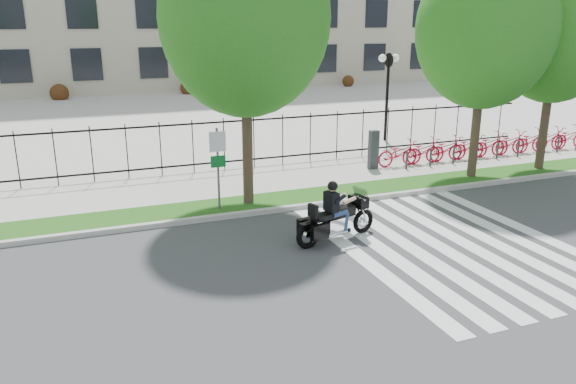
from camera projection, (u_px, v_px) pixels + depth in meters
name	position (u px, v px, depth m)	size (l,w,h in m)	color
ground	(280.00, 272.00, 13.15)	(120.00, 120.00, 0.00)	#3D3D40
curb	(231.00, 215.00, 16.78)	(60.00, 0.20, 0.15)	#ADAAA2
grass_verge	(224.00, 207.00, 17.53)	(60.00, 1.50, 0.15)	#235314
sidewalk	(205.00, 186.00, 19.76)	(60.00, 3.50, 0.15)	#AFACA4
plaza	(140.00, 114.00, 35.39)	(80.00, 34.00, 0.10)	#AFACA4
crosswalk_stripes	(450.00, 243.00, 14.83)	(5.70, 8.00, 0.01)	silver
iron_fence	(193.00, 146.00, 21.00)	(30.00, 0.06, 2.00)	black
lamp_post_right	(388.00, 75.00, 26.40)	(1.06, 0.70, 4.25)	black
street_tree_1	(245.00, 18.00, 16.17)	(5.00, 5.00, 8.46)	#3C2D21
street_tree_2	(485.00, 29.00, 19.30)	(4.78, 4.78, 7.99)	#3C2D21
street_tree_3	(556.00, 36.00, 20.51)	(4.29, 4.29, 7.46)	#3C2D21
bike_share_station	(489.00, 145.00, 23.61)	(11.15, 0.88, 1.50)	#2D2D33
sign_pole_regulatory	(218.00, 158.00, 16.64)	(0.50, 0.09, 2.50)	#59595B
motorcycle_rider	(336.00, 217.00, 14.89)	(2.57, 1.09, 2.02)	black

